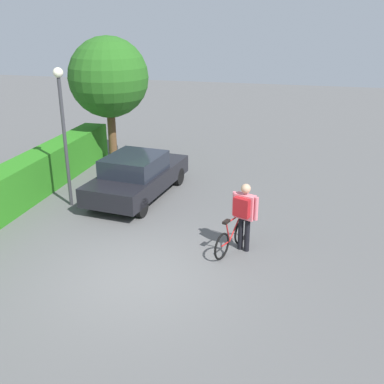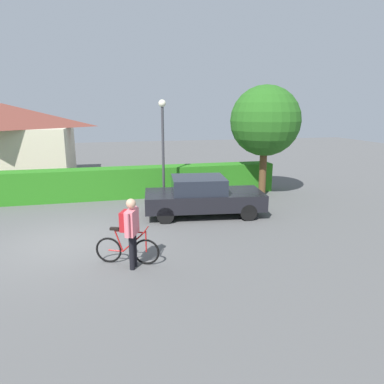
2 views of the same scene
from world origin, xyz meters
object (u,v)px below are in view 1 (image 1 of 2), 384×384
object	(u,v)px
bicycle	(232,237)
tree_kerbside	(109,78)
person_rider	(244,211)
street_lamp	(63,119)
parked_car_near	(137,175)

from	to	relation	value
bicycle	tree_kerbside	bearing A→B (deg)	42.79
person_rider	street_lamp	xyz separation A→B (m)	(1.60, 5.42, 1.58)
parked_car_near	person_rider	world-z (taller)	person_rider
parked_car_near	street_lamp	size ratio (longest dim) A/B	1.07
person_rider	street_lamp	size ratio (longest dim) A/B	0.43
parked_car_near	street_lamp	xyz separation A→B (m)	(-1.12, 1.72, 1.93)
parked_car_near	bicycle	xyz separation A→B (m)	(-2.81, -3.44, -0.33)
parked_car_near	bicycle	size ratio (longest dim) A/B	2.82
person_rider	parked_car_near	bearing A→B (deg)	53.61
bicycle	street_lamp	distance (m)	5.88
bicycle	person_rider	distance (m)	0.73
person_rider	tree_kerbside	bearing A→B (deg)	44.51
street_lamp	bicycle	bearing A→B (deg)	-108.15
bicycle	parked_car_near	bearing A→B (deg)	50.69
tree_kerbside	bicycle	bearing A→B (deg)	-137.21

